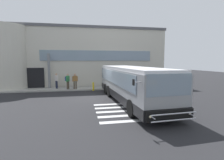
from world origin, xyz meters
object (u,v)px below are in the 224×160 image
at_px(entry_support_column, 49,71).
at_px(bus_main_foreground, 131,85).
at_px(passenger_near_column, 56,80).
at_px(passenger_by_doorway, 68,80).
at_px(passenger_at_curb_edge, 75,80).
at_px(safety_bollard_yellow, 93,87).

relative_size(entry_support_column, bus_main_foreground, 0.34).
relative_size(passenger_near_column, passenger_by_doorway, 1.00).
bearing_deg(entry_support_column, passenger_by_doorway, -28.41).
bearing_deg(passenger_by_doorway, entry_support_column, 151.59).
distance_m(entry_support_column, passenger_at_curb_edge, 3.20).
xyz_separation_m(bus_main_foreground, passenger_at_curb_edge, (-4.37, 6.14, -0.25)).
relative_size(bus_main_foreground, passenger_at_curb_edge, 6.68).
distance_m(entry_support_column, bus_main_foreground, 10.26).
bearing_deg(bus_main_foreground, safety_bollard_yellow, 114.17).
distance_m(bus_main_foreground, passenger_near_column, 9.40).
bearing_deg(passenger_at_curb_edge, passenger_near_column, 159.75).
relative_size(entry_support_column, passenger_at_curb_edge, 2.28).
relative_size(entry_support_column, passenger_by_doorway, 2.28).
distance_m(passenger_by_doorway, safety_bollard_yellow, 2.87).
height_order(bus_main_foreground, safety_bollard_yellow, bus_main_foreground).
xyz_separation_m(entry_support_column, passenger_by_doorway, (2.04, -1.10, -0.95)).
distance_m(passenger_at_curb_edge, safety_bollard_yellow, 2.12).
bearing_deg(passenger_at_curb_edge, bus_main_foreground, -54.54).
height_order(entry_support_column, passenger_by_doorway, entry_support_column).
bearing_deg(entry_support_column, passenger_near_column, -26.10).
relative_size(bus_main_foreground, passenger_near_column, 6.68).
bearing_deg(safety_bollard_yellow, passenger_at_curb_edge, 160.97).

